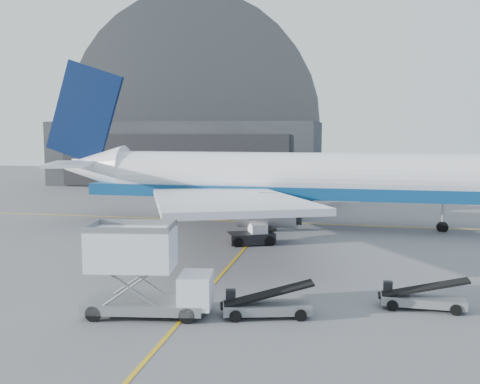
% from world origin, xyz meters
% --- Properties ---
extents(ground, '(200.00, 200.00, 0.00)m').
position_xyz_m(ground, '(0.00, 0.00, 0.00)').
color(ground, '#565659').
rests_on(ground, ground).
extents(taxi_lines, '(80.00, 42.12, 0.02)m').
position_xyz_m(taxi_lines, '(0.00, 12.67, 0.01)').
color(taxi_lines, gold).
rests_on(taxi_lines, ground).
extents(hangar, '(50.00, 28.30, 28.00)m').
position_xyz_m(hangar, '(-22.00, 64.95, 9.54)').
color(hangar, black).
rests_on(hangar, ground).
extents(airliner, '(53.25, 51.64, 18.69)m').
position_xyz_m(airliner, '(0.46, 18.07, 5.23)').
color(airliner, white).
rests_on(airliner, ground).
extents(catering_truck, '(7.54, 3.68, 4.97)m').
position_xyz_m(catering_truck, '(-2.35, -11.77, 2.52)').
color(catering_truck, slate).
rests_on(catering_truck, ground).
extents(pushback_tug, '(4.77, 3.82, 1.94)m').
position_xyz_m(pushback_tug, '(0.33, 8.27, 0.73)').
color(pushback_tug, black).
rests_on(pushback_tug, ground).
extents(belt_loader_a, '(5.39, 2.85, 2.01)m').
position_xyz_m(belt_loader_a, '(4.51, -10.63, 0.62)').
color(belt_loader_a, slate).
rests_on(belt_loader_a, ground).
extents(belt_loader_b, '(5.13, 1.88, 1.95)m').
position_xyz_m(belt_loader_b, '(13.34, -7.45, 0.60)').
color(belt_loader_b, slate).
rests_on(belt_loader_b, ground).
extents(traffic_cone, '(0.32, 0.32, 0.46)m').
position_xyz_m(traffic_cone, '(-5.63, -2.83, 0.22)').
color(traffic_cone, '#F44307').
rests_on(traffic_cone, ground).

